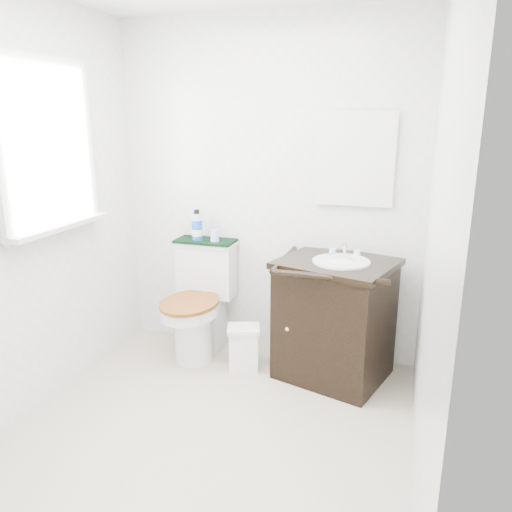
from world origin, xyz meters
The scene contains 14 objects.
floor centered at (0.00, 0.00, 0.00)m, with size 2.40×2.40×0.00m, color beige.
wall_back centered at (0.00, 1.20, 1.20)m, with size 2.40×2.40×0.00m, color white.
wall_front centered at (0.00, -1.20, 1.20)m, with size 2.40×2.40×0.00m, color white.
wall_left centered at (-1.10, 0.00, 1.20)m, with size 2.40×2.40×0.00m, color white.
wall_right centered at (1.10, 0.00, 1.20)m, with size 2.40×2.40×0.00m, color white.
window centered at (-1.07, 0.25, 1.55)m, with size 0.02×0.70×0.90m, color white.
mirror centered at (0.61, 1.18, 1.45)m, with size 0.50×0.02×0.60m, color silver.
toilet centered at (-0.44, 0.97, 0.36)m, with size 0.45×0.63×0.83m.
vanity centered at (0.56, 0.90, 0.43)m, with size 0.85×0.78×0.92m.
trash_bin centered at (-0.05, 0.80, 0.16)m, with size 0.27×0.24×0.32m.
towel centered at (-0.44, 1.09, 0.84)m, with size 0.44×0.22×0.02m, color black.
mouthwash_bottle centered at (-0.50, 1.08, 0.95)m, with size 0.08×0.08×0.22m.
cup centered at (-0.36, 1.07, 0.89)m, with size 0.07×0.07×0.08m, color #9BC8FE.
soap_bar centered at (0.50, 1.00, 0.83)m, with size 0.06×0.04×0.02m, color #1A7E80.
Camera 1 is at (0.99, -2.22, 1.71)m, focal length 35.00 mm.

